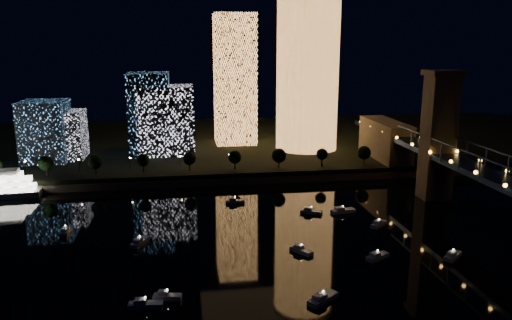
% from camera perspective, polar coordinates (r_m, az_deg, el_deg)
% --- Properties ---
extents(ground, '(520.00, 520.00, 0.00)m').
position_cam_1_polar(ground, '(143.96, 5.46, -11.48)').
color(ground, black).
rests_on(ground, ground).
extents(far_bank, '(420.00, 160.00, 5.00)m').
position_cam_1_polar(far_bank, '(294.20, -1.97, 2.01)').
color(far_bank, black).
rests_on(far_bank, ground).
extents(seawall, '(420.00, 6.00, 3.00)m').
position_cam_1_polar(seawall, '(219.18, 0.36, -2.21)').
color(seawall, '#6B5E4C').
rests_on(seawall, ground).
extents(tower_cylindrical, '(34.00, 34.00, 84.12)m').
position_cam_1_polar(tower_cylindrical, '(262.33, 5.93, 10.41)').
color(tower_cylindrical, '#FFA651').
rests_on(tower_cylindrical, far_bank).
extents(tower_rectangular, '(22.08, 22.08, 70.26)m').
position_cam_1_polar(tower_rectangular, '(277.60, -2.44, 9.17)').
color(tower_rectangular, '#FFA651').
rests_on(tower_rectangular, far_bank).
extents(midrise_blocks, '(80.24, 35.25, 40.41)m').
position_cam_1_polar(midrise_blocks, '(256.71, -15.10, 4.21)').
color(midrise_blocks, silver).
rests_on(midrise_blocks, far_bank).
extents(motorboats, '(118.89, 81.91, 2.78)m').
position_cam_1_polar(motorboats, '(153.37, 2.34, -9.48)').
color(motorboats, silver).
rests_on(motorboats, ground).
extents(esplanade_trees, '(165.83, 6.59, 8.80)m').
position_cam_1_polar(esplanade_trees, '(220.39, -7.16, 0.18)').
color(esplanade_trees, black).
rests_on(esplanade_trees, far_bank).
extents(street_lamps, '(132.70, 0.70, 5.65)m').
position_cam_1_polar(street_lamps, '(226.53, -8.64, 0.11)').
color(street_lamps, black).
rests_on(street_lamps, far_bank).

